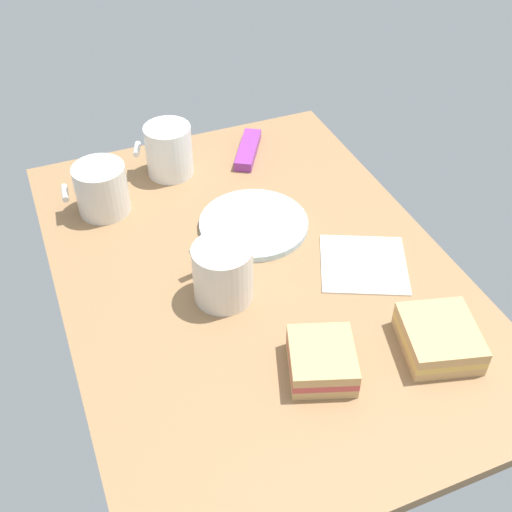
{
  "coord_description": "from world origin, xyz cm",
  "views": [
    {
      "loc": [
        -72.45,
        29.41,
        74.95
      ],
      "look_at": [
        0.0,
        0.0,
        5.0
      ],
      "focal_mm": 44.75,
      "sensor_mm": 36.0,
      "label": 1
    }
  ],
  "objects": [
    {
      "name": "sandwich_side",
      "position": [
        -25.82,
        -18.3,
        4.2
      ],
      "size": [
        13.88,
        13.07,
        4.4
      ],
      "color": "tan",
      "rests_on": "tabletop"
    },
    {
      "name": "coffee_mug_milky",
      "position": [
        32.99,
        5.06,
        7.3
      ],
      "size": [
        9.11,
        11.64,
        10.32
      ],
      "color": "white",
      "rests_on": "tabletop"
    },
    {
      "name": "coffee_mug_spare",
      "position": [
        25.71,
        19.94,
        6.86
      ],
      "size": [
        9.51,
        11.99,
        9.44
      ],
      "color": "silver",
      "rests_on": "tabletop"
    },
    {
      "name": "coffee_mug_black",
      "position": [
        -3.72,
        7.1,
        7.06
      ],
      "size": [
        12.03,
        9.44,
        9.85
      ],
      "color": "silver",
      "rests_on": "tabletop"
    },
    {
      "name": "plate_of_food",
      "position": [
        10.74,
        -3.89,
        2.6
      ],
      "size": [
        19.69,
        19.69,
        1.2
      ],
      "color": "silver",
      "rests_on": "tabletop"
    },
    {
      "name": "snack_bar",
      "position": [
        33.48,
        -11.8,
        3.0
      ],
      "size": [
        13.54,
        10.03,
        2.0
      ],
      "primitive_type": "cube",
      "rotation": [
        0.0,
        0.0,
        -0.54
      ],
      "color": "purple",
      "rests_on": "tabletop"
    },
    {
      "name": "sandwich_main",
      "position": [
        -23.07,
        -0.62,
        4.2
      ],
      "size": [
        12.61,
        11.98,
        4.4
      ],
      "color": "tan",
      "rests_on": "tabletop"
    },
    {
      "name": "tabletop",
      "position": [
        0.0,
        0.0,
        1.0
      ],
      "size": [
        90.0,
        64.0,
        2.0
      ],
      "primitive_type": "cube",
      "color": "#936D47",
      "rests_on": "ground"
    },
    {
      "name": "paper_napkin",
      "position": [
        -5.79,
        -17.28,
        2.15
      ],
      "size": [
        19.03,
        19.03,
        0.3
      ],
      "primitive_type": "cube",
      "rotation": [
        0.0,
        0.0,
        -0.44
      ],
      "color": "white",
      "rests_on": "tabletop"
    }
  ]
}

